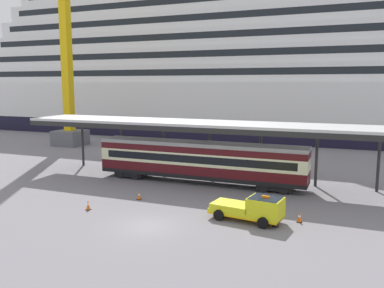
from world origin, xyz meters
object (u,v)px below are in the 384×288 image
Objects in this scene: traffic_cone_near at (300,217)px; dockside_crane at (67,42)px; train_carriage at (200,160)px; quay_bollard at (276,220)px; service_truck at (253,208)px; cruise_ship at (256,67)px; traffic_cone_far at (88,205)px; traffic_cone_mid at (139,195)px.

dockside_crane is at bearing 148.42° from traffic_cone_near.
traffic_cone_near is 47.96m from dockside_crane.
dockside_crane reaches higher than train_carriage.
train_carriage is 21.78× the size of quay_bollard.
quay_bollard is (-1.41, -1.55, 0.15)m from traffic_cone_near.
cruise_ship is at bearing 102.94° from service_truck.
train_carriage is (4.19, -41.95, -10.68)m from cruise_ship.
cruise_ship is 24.05× the size of service_truck.
service_truck is 7.21× the size of traffic_cone_near.
service_truck is 12.75m from traffic_cone_far.
cruise_ship is 2.45× the size of dockside_crane.
cruise_ship is 6.24× the size of train_carriage.
traffic_cone_far is at bearing -90.88° from cruise_ship.
cruise_ship is at bearing 89.12° from traffic_cone_far.
traffic_cone_mid is (-10.27, 1.84, -0.63)m from service_truck.
traffic_cone_near is 0.98× the size of traffic_cone_far.
quay_bollard is at bearing -10.91° from traffic_cone_mid.
dockside_crane reaches higher than traffic_cone_far.
quay_bollard is at bearing 6.73° from traffic_cone_far.
train_carriage is at bearing -84.30° from cruise_ship.
traffic_cone_mid is at bearing -110.42° from train_carriage.
train_carriage is at bearing 142.97° from traffic_cone_near.
service_truck is 7.04× the size of traffic_cone_far.
traffic_cone_far is 14.38m from quay_bollard.
cruise_ship is at bearing 91.71° from traffic_cone_mid.
traffic_cone_near is 13.42m from traffic_cone_mid.
service_truck is at bearing 164.76° from quay_bollard.
traffic_cone_far is at bearing -113.89° from train_carriage.
cruise_ship is 50.87m from traffic_cone_mid.
cruise_ship is at bearing 104.64° from quay_bollard.
cruise_ship is 169.20× the size of traffic_cone_far.
train_carriage is 13.48m from quay_bollard.
traffic_cone_far reaches higher than traffic_cone_near.
train_carriage is at bearing -29.30° from dockside_crane.
traffic_cone_mid is (1.47, -49.25, -12.62)m from cruise_ship.
cruise_ship is 53.68m from traffic_cone_near.
dockside_crane is (-22.87, 26.94, 15.85)m from traffic_cone_far.
cruise_ship is 43.49m from train_carriage.
service_truck is at bearing -10.17° from traffic_cone_mid.
train_carriage is 11.93m from service_truck.
cruise_ship is 135.92× the size of quay_bollard.
traffic_cone_far is (-12.56, -2.16, -0.61)m from service_truck.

